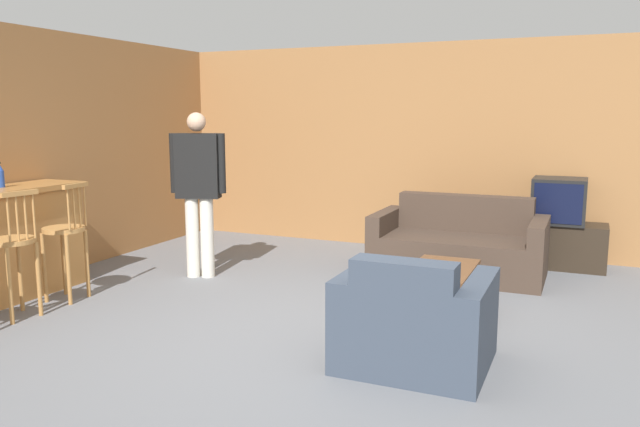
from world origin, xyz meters
The scene contains 13 objects.
ground_plane centered at (0.00, 0.00, 0.00)m, with size 24.00×24.00×0.00m, color slate.
wall_back centered at (0.00, 3.63, 1.30)m, with size 9.40×0.08×2.60m.
wall_left centered at (-3.28, 1.32, 1.30)m, with size 0.08×8.63×2.60m.
bar_chair_mid centered at (-2.41, -0.48, 0.58)m, with size 0.43×0.43×1.11m.
bar_chair_far centered at (-2.41, 0.09, 0.58)m, with size 0.42×0.42×1.11m.
couch_far centered at (0.78, 2.49, 0.30)m, with size 1.80×0.94×0.83m.
armchair_near centered at (0.98, -0.13, 0.30)m, with size 0.99×0.89×0.81m.
coffee_table centered at (0.90, 1.07, 0.34)m, with size 0.53×0.90×0.41m.
tv_unit centered at (1.73, 3.25, 0.25)m, with size 1.06×0.46×0.51m.
tv centered at (1.73, 3.25, 0.76)m, with size 0.57×0.52×0.51m.
bottle centered at (-3.00, -0.07, 1.16)m, with size 0.07×0.07×0.24m.
book_on_table centered at (0.98, 0.96, 0.42)m, with size 0.20×0.18×0.02m.
person_by_window centered at (-1.74, 1.29, 0.99)m, with size 0.56×0.32×1.74m.
Camera 1 is at (2.02, -4.18, 1.74)m, focal length 35.00 mm.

